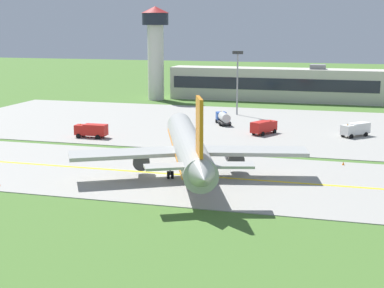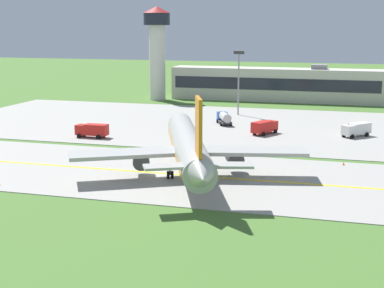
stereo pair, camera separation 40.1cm
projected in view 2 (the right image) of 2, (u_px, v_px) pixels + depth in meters
The scene contains 13 objects.
ground_plane at pixel (161, 174), 81.98m from camera, with size 500.00×500.00×0.00m, color #47702D.
taxiway_strip at pixel (161, 174), 81.97m from camera, with size 240.00×28.00×0.10m, color #9E9B93.
apron_pad at pixel (274, 127), 118.80m from camera, with size 140.00×52.00×0.10m, color #9E9B93.
taxiway_centreline at pixel (161, 173), 81.96m from camera, with size 220.00×0.60×0.01m, color yellow.
airplane_lead at pixel (188, 147), 80.18m from camera, with size 31.44×38.17×12.70m.
service_truck_baggage at pixel (356, 129), 108.42m from camera, with size 5.50×5.86×2.60m.
service_truck_fuel at pixel (264, 127), 110.83m from camera, with size 4.61×6.26×2.60m.
service_truck_catering at pixel (92, 130), 107.50m from camera, with size 6.04×2.43×2.60m.
service_truck_pushback at pixel (224, 118), 121.67m from camera, with size 4.43×6.30×2.65m.
terminal_building at pixel (276, 84), 159.65m from camera, with size 57.45×8.16×10.08m.
control_tower at pixel (157, 44), 159.52m from camera, with size 7.60×7.60×25.42m.
apron_light_mast at pixel (239, 75), 133.10m from camera, with size 2.40×0.50×14.70m.
traffic_cone_near_edge at pixel (344, 164), 86.59m from camera, with size 0.44×0.44×0.60m, color orange.
Camera 2 is at (26.18, -75.14, 20.63)m, focal length 54.59 mm.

